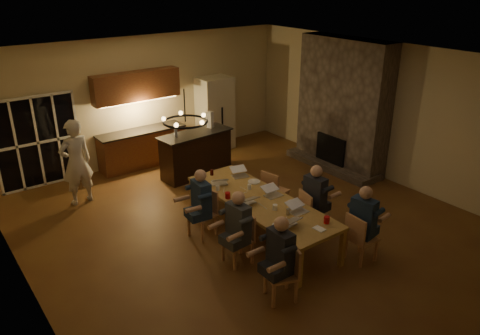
% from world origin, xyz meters
% --- Properties ---
extents(floor, '(9.00, 9.00, 0.00)m').
position_xyz_m(floor, '(0.00, 0.00, 0.00)').
color(floor, brown).
rests_on(floor, ground).
extents(back_wall, '(8.00, 0.04, 3.20)m').
position_xyz_m(back_wall, '(0.00, 4.52, 1.60)').
color(back_wall, '#C5B58B').
rests_on(back_wall, ground).
extents(left_wall, '(0.04, 9.00, 3.20)m').
position_xyz_m(left_wall, '(-4.02, 0.00, 1.60)').
color(left_wall, '#C5B58B').
rests_on(left_wall, ground).
extents(right_wall, '(0.04, 9.00, 3.20)m').
position_xyz_m(right_wall, '(4.02, 0.00, 1.60)').
color(right_wall, '#C5B58B').
rests_on(right_wall, ground).
extents(ceiling, '(8.00, 9.00, 0.04)m').
position_xyz_m(ceiling, '(0.00, 0.00, 3.22)').
color(ceiling, white).
rests_on(ceiling, back_wall).
extents(french_doors, '(1.86, 0.08, 2.10)m').
position_xyz_m(french_doors, '(-2.70, 4.47, 1.05)').
color(french_doors, black).
rests_on(french_doors, ground).
extents(fireplace, '(0.58, 2.50, 3.20)m').
position_xyz_m(fireplace, '(3.70, 1.20, 1.60)').
color(fireplace, '#63574D').
rests_on(fireplace, ground).
extents(kitchenette, '(2.24, 0.68, 2.40)m').
position_xyz_m(kitchenette, '(-0.30, 4.20, 1.20)').
color(kitchenette, brown).
rests_on(kitchenette, ground).
extents(refrigerator, '(0.90, 0.68, 2.00)m').
position_xyz_m(refrigerator, '(1.90, 4.15, 1.00)').
color(refrigerator, beige).
rests_on(refrigerator, ground).
extents(dining_table, '(1.10, 3.31, 0.75)m').
position_xyz_m(dining_table, '(-0.09, -0.28, 0.38)').
color(dining_table, tan).
rests_on(dining_table, ground).
extents(bar_island, '(1.87, 0.83, 1.08)m').
position_xyz_m(bar_island, '(0.47, 2.86, 0.54)').
color(bar_island, black).
rests_on(bar_island, ground).
extents(chair_left_near, '(0.56, 0.56, 0.89)m').
position_xyz_m(chair_left_near, '(-0.99, -1.91, 0.45)').
color(chair_left_near, tan).
rests_on(chair_left_near, ground).
extents(chair_left_mid, '(0.46, 0.46, 0.89)m').
position_xyz_m(chair_left_mid, '(-0.94, -0.74, 0.45)').
color(chair_left_mid, tan).
rests_on(chair_left_mid, ground).
extents(chair_left_far, '(0.52, 0.52, 0.89)m').
position_xyz_m(chair_left_far, '(-0.95, 0.36, 0.45)').
color(chair_left_far, tan).
rests_on(chair_left_far, ground).
extents(chair_right_near, '(0.46, 0.46, 0.89)m').
position_xyz_m(chair_right_near, '(0.80, -1.96, 0.45)').
color(chair_right_near, tan).
rests_on(chair_right_near, ground).
extents(chair_right_mid, '(0.53, 0.53, 0.89)m').
position_xyz_m(chair_right_mid, '(0.77, -0.84, 0.45)').
color(chair_right_mid, tan).
rests_on(chair_right_mid, ground).
extents(chair_right_far, '(0.52, 0.52, 0.89)m').
position_xyz_m(chair_right_far, '(0.82, 0.33, 0.45)').
color(chair_right_far, tan).
rests_on(chair_right_far, ground).
extents(person_left_near, '(0.60, 0.60, 1.38)m').
position_xyz_m(person_left_near, '(-0.97, -1.86, 0.69)').
color(person_left_near, '#24282F').
rests_on(person_left_near, ground).
extents(person_right_near, '(0.69, 0.69, 1.38)m').
position_xyz_m(person_right_near, '(0.82, -1.92, 0.69)').
color(person_right_near, navy).
rests_on(person_right_near, ground).
extents(person_left_mid, '(0.65, 0.65, 1.38)m').
position_xyz_m(person_left_mid, '(-0.98, -0.82, 0.69)').
color(person_left_mid, '#383D42').
rests_on(person_left_mid, ground).
extents(person_right_mid, '(0.64, 0.64, 1.38)m').
position_xyz_m(person_right_mid, '(0.81, -0.80, 0.69)').
color(person_right_mid, '#24282F').
rests_on(person_right_mid, ground).
extents(person_left_far, '(0.65, 0.65, 1.38)m').
position_xyz_m(person_left_far, '(-0.99, 0.30, 0.69)').
color(person_left_far, navy).
rests_on(person_left_far, ground).
extents(standing_person, '(0.72, 0.51, 1.86)m').
position_xyz_m(standing_person, '(-2.31, 3.09, 0.93)').
color(standing_person, silver).
rests_on(standing_person, ground).
extents(chandelier, '(0.61, 0.61, 0.03)m').
position_xyz_m(chandelier, '(-1.94, -0.91, 2.75)').
color(chandelier, black).
rests_on(chandelier, ceiling).
extents(laptop_a, '(0.36, 0.33, 0.23)m').
position_xyz_m(laptop_a, '(-0.31, -1.26, 0.86)').
color(laptop_a, silver).
rests_on(laptop_a, dining_table).
extents(laptop_b, '(0.33, 0.29, 0.23)m').
position_xyz_m(laptop_b, '(0.15, -1.06, 0.86)').
color(laptop_b, silver).
rests_on(laptop_b, dining_table).
extents(laptop_c, '(0.33, 0.29, 0.23)m').
position_xyz_m(laptop_c, '(-0.37, -0.23, 0.86)').
color(laptop_c, silver).
rests_on(laptop_c, dining_table).
extents(laptop_d, '(0.32, 0.28, 0.23)m').
position_xyz_m(laptop_d, '(0.21, -0.31, 0.86)').
color(laptop_d, silver).
rests_on(laptop_d, dining_table).
extents(laptop_e, '(0.41, 0.39, 0.23)m').
position_xyz_m(laptop_e, '(-0.29, 0.75, 0.86)').
color(laptop_e, silver).
rests_on(laptop_e, dining_table).
extents(laptop_f, '(0.38, 0.35, 0.23)m').
position_xyz_m(laptop_f, '(0.25, 0.78, 0.86)').
color(laptop_f, silver).
rests_on(laptop_f, dining_table).
extents(mug_front, '(0.09, 0.09, 0.10)m').
position_xyz_m(mug_front, '(-0.12, -0.75, 0.80)').
color(mug_front, white).
rests_on(mug_front, dining_table).
extents(mug_mid, '(0.08, 0.08, 0.10)m').
position_xyz_m(mug_mid, '(0.03, 0.19, 0.80)').
color(mug_mid, white).
rests_on(mug_mid, dining_table).
extents(mug_back, '(0.08, 0.08, 0.10)m').
position_xyz_m(mug_back, '(-0.49, 0.51, 0.80)').
color(mug_back, white).
rests_on(mug_back, dining_table).
extents(redcup_near, '(0.10, 0.10, 0.12)m').
position_xyz_m(redcup_near, '(0.26, -1.61, 0.81)').
color(redcup_near, '#AC0B0F').
rests_on(redcup_near, dining_table).
extents(redcup_mid, '(0.10, 0.10, 0.12)m').
position_xyz_m(redcup_mid, '(-0.53, 0.12, 0.81)').
color(redcup_mid, '#AC0B0F').
rests_on(redcup_mid, dining_table).
extents(can_silver, '(0.06, 0.06, 0.12)m').
position_xyz_m(can_silver, '(-0.07, -1.02, 0.81)').
color(can_silver, '#B2B2B7').
rests_on(can_silver, dining_table).
extents(can_cola, '(0.07, 0.07, 0.12)m').
position_xyz_m(can_cola, '(-0.18, 1.18, 0.81)').
color(can_cola, '#3F0F0C').
rests_on(can_cola, dining_table).
extents(plate_near, '(0.25, 0.25, 0.02)m').
position_xyz_m(plate_near, '(0.31, -0.76, 0.76)').
color(plate_near, white).
rests_on(plate_near, dining_table).
extents(plate_left, '(0.24, 0.24, 0.02)m').
position_xyz_m(plate_left, '(-0.44, -1.22, 0.76)').
color(plate_left, white).
rests_on(plate_left, dining_table).
extents(plate_far, '(0.25, 0.25, 0.02)m').
position_xyz_m(plate_far, '(0.31, 0.39, 0.76)').
color(plate_far, white).
rests_on(plate_far, dining_table).
extents(notepad, '(0.15, 0.21, 0.01)m').
position_xyz_m(notepad, '(0.02, -1.68, 0.76)').
color(notepad, white).
rests_on(notepad, dining_table).
extents(bar_bottle, '(0.08, 0.08, 0.24)m').
position_xyz_m(bar_bottle, '(-0.03, 2.89, 1.20)').
color(bar_bottle, '#99999E').
rests_on(bar_bottle, bar_island).
extents(bar_blender, '(0.17, 0.17, 0.40)m').
position_xyz_m(bar_blender, '(0.98, 2.98, 1.28)').
color(bar_blender, silver).
rests_on(bar_blender, bar_island).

